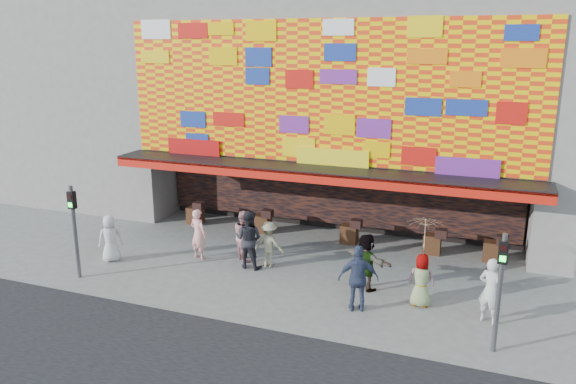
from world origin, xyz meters
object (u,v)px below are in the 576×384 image
Objects in this scene: ped_d at (269,244)px; ped_f at (366,262)px; ped_c at (249,239)px; ped_e at (358,278)px; ped_g at (421,280)px; ped_h at (491,291)px; ped_b at (198,234)px; ped_a at (110,238)px; parasol at (425,234)px; signal_left at (74,221)px; signal_right at (500,280)px; ped_i at (244,235)px.

ped_f is (3.42, -0.62, 0.10)m from ped_d.
ped_f is (4.00, -0.30, -0.10)m from ped_c.
ped_e is at bearing 148.05° from ped_d.
ped_h is at bearing 166.54° from ped_g.
ped_b is at bearing 3.21° from ped_d.
ped_a is at bearing 16.29° from ped_c.
ped_c is at bearing 171.52° from parasol.
signal_left is 1.84m from ped_a.
ped_b is 1.14× the size of ped_d.
ped_b is 0.90× the size of ped_c.
signal_right is 1.73× the size of ped_i.
ped_i is at bearing -16.18° from ped_g.
ped_b is at bearing -35.97° from ped_e.
ped_c reaches higher than ped_b.
ped_c is at bearing -11.47° from ped_g.
ped_a is at bearing -22.75° from ped_e.
parasol reaches higher than ped_g.
signal_right is 2.73m from parasol.
ped_f reaches higher than ped_a.
signal_right reaches higher than ped_e.
signal_right is at bearing 178.14° from ped_b.
signal_right reaches higher than ped_f.
signal_right is 1.71× the size of ped_f.
ped_g is (1.59, 0.90, -0.18)m from ped_e.
ped_h reaches higher than ped_a.
ped_e is 1.46m from ped_f.
ped_b reaches higher than ped_d.
ped_b is 1.14× the size of ped_g.
ped_b is 0.97× the size of ped_h.
parasol reaches higher than ped_b.
ped_e is (4.12, -1.75, -0.02)m from ped_c.
ped_f is 0.97× the size of ped_h.
parasol reaches higher than ped_f.
ped_h is at bearing 173.08° from ped_c.
ped_h is 8.17m from ped_i.
ped_f is at bearing 10.79° from ped_h.
ped_c is 0.70m from ped_d.
ped_b is at bearing 163.90° from signal_right.
ped_c reaches higher than ped_d.
signal_right is 1.94× the size of ped_g.
ped_a is at bearing 39.81° from ped_b.
parasol reaches higher than ped_e.
ped_c is 1.02× the size of ped_e.
parasol is at bearing 140.54° from ped_a.
signal_right is 8.21m from ped_c.
ped_e is 1.09× the size of ped_f.
signal_left is at bearing 79.13° from ped_i.
ped_d is 3.47m from ped_f.
ped_h reaches higher than ped_b.
ped_f is 0.94× the size of parasol.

